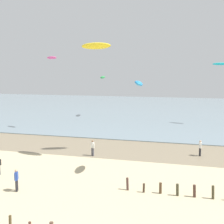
% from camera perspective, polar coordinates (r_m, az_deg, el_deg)
% --- Properties ---
extents(wet_sand_strip, '(120.00, 8.53, 0.01)m').
position_cam_1_polar(wet_sand_strip, '(33.97, 4.96, -7.42)').
color(wet_sand_strip, '#84755B').
rests_on(wet_sand_strip, ground).
extents(sea, '(160.00, 70.00, 0.10)m').
position_cam_1_polar(sea, '(72.34, 10.38, 0.55)').
color(sea, gray).
rests_on(sea, ground).
extents(person_mid_beach, '(0.29, 0.56, 1.71)m').
position_cam_1_polar(person_mid_beach, '(32.68, 16.89, -6.68)').
color(person_mid_beach, '#232328').
rests_on(person_mid_beach, ground).
extents(person_left_flank, '(0.33, 0.54, 1.71)m').
position_cam_1_polar(person_left_flank, '(23.45, -18.21, -12.43)').
color(person_left_flank, '#232328').
rests_on(person_left_flank, ground).
extents(person_right_flank, '(0.47, 0.39, 1.71)m').
position_cam_1_polar(person_right_flank, '(31.41, -3.82, -6.94)').
color(person_right_flank, '#4C4C56').
rests_on(person_right_flank, ground).
extents(kite_aloft_0, '(2.83, 1.60, 0.47)m').
position_cam_1_polar(kite_aloft_0, '(52.09, 20.53, 8.82)').
color(kite_aloft_0, '#19B2B7').
extents(kite_aloft_1, '(1.10, 2.36, 0.64)m').
position_cam_1_polar(kite_aloft_1, '(24.76, 5.25, 5.63)').
color(kite_aloft_1, '#2384D1').
extents(kite_aloft_2, '(2.26, 1.59, 0.57)m').
position_cam_1_polar(kite_aloft_2, '(46.23, -11.73, 10.38)').
color(kite_aloft_2, '#E54C99').
extents(kite_aloft_3, '(1.87, 3.28, 0.68)m').
position_cam_1_polar(kite_aloft_3, '(58.36, -1.85, 6.81)').
color(kite_aloft_3, green).
extents(kite_aloft_4, '(3.53, 1.91, 0.88)m').
position_cam_1_polar(kite_aloft_4, '(29.71, -3.19, 12.80)').
color(kite_aloft_4, yellow).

